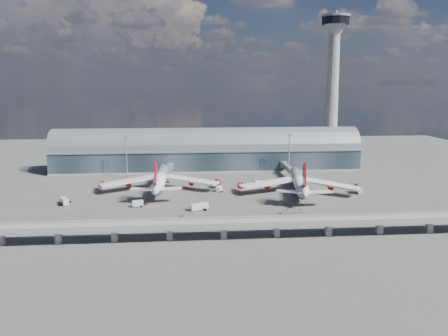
{
  "coord_description": "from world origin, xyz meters",
  "views": [
    {
      "loc": [
        -12.7,
        -209.22,
        57.06
      ],
      "look_at": [
        5.51,
        10.0,
        14.0
      ],
      "focal_mm": 35.0,
      "sensor_mm": 36.0,
      "label": 1
    }
  ],
  "objects": [
    {
      "name": "service_truck_2",
      "position": [
        -8.08,
        -17.23,
        1.59
      ],
      "size": [
        8.7,
        5.45,
        3.05
      ],
      "rotation": [
        0.0,
        0.0,
        1.96
      ],
      "color": "beige",
      "rests_on": "ground"
    },
    {
      "name": "airliner_left",
      "position": [
        -28.12,
        22.32,
        6.04
      ],
      "size": [
        65.86,
        69.13,
        21.13
      ],
      "rotation": [
        0.0,
        0.0,
        -0.01
      ],
      "color": "white",
      "rests_on": "ground"
    },
    {
      "name": "service_truck_3",
      "position": [
        76.05,
        6.71,
        1.57
      ],
      "size": [
        3.0,
        6.51,
        3.07
      ],
      "rotation": [
        0.0,
        0.0,
        0.07
      ],
      "color": "beige",
      "rests_on": "ground"
    },
    {
      "name": "airliner_right",
      "position": [
        44.94,
        9.83,
        5.58
      ],
      "size": [
        64.68,
        67.66,
        21.51
      ],
      "rotation": [
        0.0,
        0.0,
        -0.16
      ],
      "color": "white",
      "rests_on": "ground"
    },
    {
      "name": "service_truck_5",
      "position": [
        26.41,
        24.77,
        1.67
      ],
      "size": [
        6.63,
        6.6,
        3.27
      ],
      "rotation": [
        0.0,
        0.0,
        0.79
      ],
      "color": "beige",
      "rests_on": "ground"
    },
    {
      "name": "ground",
      "position": [
        0.0,
        0.0,
        0.0
      ],
      "size": [
        500.0,
        500.0,
        0.0
      ],
      "primitive_type": "plane",
      "color": "#474744",
      "rests_on": "ground"
    },
    {
      "name": "service_truck_4",
      "position": [
        3.33,
        15.91,
        1.41
      ],
      "size": [
        3.67,
        5.26,
        2.79
      ],
      "rotation": [
        0.0,
        0.0,
        -0.34
      ],
      "color": "beige",
      "rests_on": "ground"
    },
    {
      "name": "jet_bridge_left",
      "position": [
        -24.61,
        53.12,
        5.18
      ],
      "size": [
        4.4,
        28.0,
        7.25
      ],
      "color": "gray",
      "rests_on": "ground"
    },
    {
      "name": "service_truck_0",
      "position": [
        -72.02,
        -2.67,
        1.63
      ],
      "size": [
        5.79,
        7.88,
        3.15
      ],
      "rotation": [
        0.0,
        0.0,
        0.49
      ],
      "color": "beige",
      "rests_on": "ground"
    },
    {
      "name": "cargo_train_1",
      "position": [
        42.89,
        -39.67,
        0.88
      ],
      "size": [
        7.59,
        4.22,
        1.68
      ],
      "rotation": [
        0.0,
        0.0,
        1.2
      ],
      "color": "gray",
      "rests_on": "ground"
    },
    {
      "name": "taxi_lines",
      "position": [
        0.0,
        22.11,
        0.01
      ],
      "size": [
        200.0,
        80.12,
        0.01
      ],
      "color": "gold",
      "rests_on": "ground"
    },
    {
      "name": "terminal",
      "position": [
        0.0,
        77.99,
        11.34
      ],
      "size": [
        200.0,
        30.0,
        28.0
      ],
      "color": "#1F2C34",
      "rests_on": "ground"
    },
    {
      "name": "floodlight_mast_right",
      "position": [
        50.0,
        55.0,
        13.63
      ],
      "size": [
        3.0,
        0.7,
        25.7
      ],
      "color": "gray",
      "rests_on": "ground"
    },
    {
      "name": "jet_bridge_right",
      "position": [
        48.73,
        51.18,
        5.18
      ],
      "size": [
        4.4,
        32.0,
        7.25
      ],
      "color": "gray",
      "rests_on": "ground"
    },
    {
      "name": "guideway",
      "position": [
        -0.0,
        -55.0,
        5.29
      ],
      "size": [
        220.0,
        8.5,
        7.2
      ],
      "color": "gray",
      "rests_on": "ground"
    },
    {
      "name": "cargo_train_2",
      "position": [
        33.77,
        -25.69,
        1.02
      ],
      "size": [
        11.82,
        3.85,
        1.95
      ],
      "rotation": [
        0.0,
        0.0,
        1.4
      ],
      "color": "gray",
      "rests_on": "ground"
    },
    {
      "name": "cargo_train_0",
      "position": [
        -12.63,
        -26.87,
        0.77
      ],
      "size": [
        6.68,
        3.32,
        1.47
      ],
      "rotation": [
        0.0,
        0.0,
        1.26
      ],
      "color": "gray",
      "rests_on": "ground"
    },
    {
      "name": "control_tower",
      "position": [
        85.0,
        83.0,
        51.64
      ],
      "size": [
        19.0,
        19.0,
        103.0
      ],
      "color": "gray",
      "rests_on": "ground"
    },
    {
      "name": "floodlight_mast_left",
      "position": [
        -50.0,
        55.0,
        13.63
      ],
      "size": [
        3.0,
        0.7,
        25.7
      ],
      "color": "gray",
      "rests_on": "ground"
    },
    {
      "name": "service_truck_1",
      "position": [
        -36.7,
        -9.43,
        1.46
      ],
      "size": [
        5.37,
        3.3,
        2.9
      ],
      "rotation": [
        0.0,
        0.0,
        1.78
      ],
      "color": "beige",
      "rests_on": "ground"
    }
  ]
}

